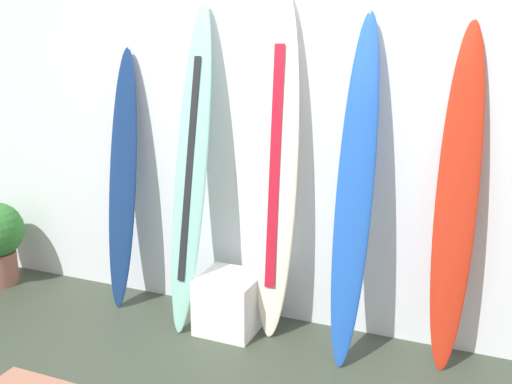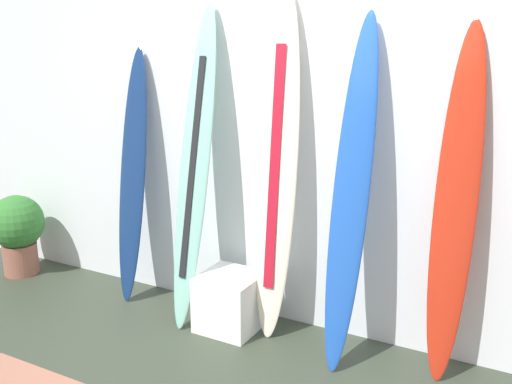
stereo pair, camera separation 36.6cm
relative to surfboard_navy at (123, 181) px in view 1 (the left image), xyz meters
The scene contains 7 objects.
wall_back 1.42m from the surfboard_navy, 12.39° to the left, with size 7.20×0.20×2.80m, color silver.
surfboard_navy is the anchor object (origin of this frame).
surfboard_seafoam 0.64m from the surfboard_navy, ahead, with size 0.26×0.51×2.20m.
surfboard_ivory 1.20m from the surfboard_navy, ahead, with size 0.30×0.33×2.27m.
surfboard_cobalt 1.73m from the surfboard_navy, ahead, with size 0.23×0.49×2.11m.
surfboard_crimson 2.30m from the surfboard_navy, ahead, with size 0.24×0.31×2.06m.
display_block_left 1.18m from the surfboard_navy, ahead, with size 0.40×0.40×0.39m.
Camera 1 is at (1.12, -2.38, 1.96)m, focal length 40.41 mm.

